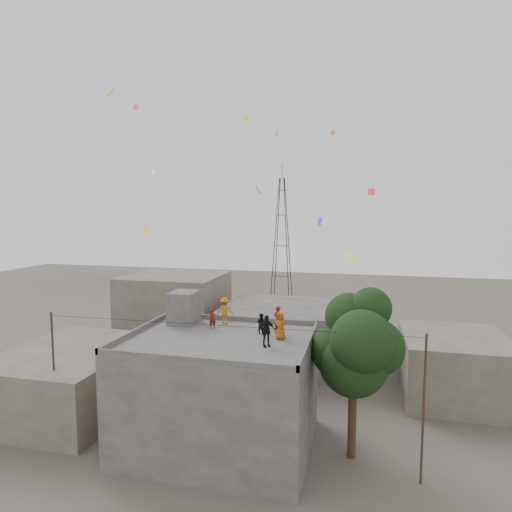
# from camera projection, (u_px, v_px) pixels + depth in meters

# --- Properties ---
(ground) EXTENTS (140.00, 140.00, 0.00)m
(ground) POSITION_uv_depth(u_px,v_px,m) (220.00, 444.00, 24.06)
(ground) COLOR #46403A
(ground) RESTS_ON ground
(main_building) EXTENTS (10.00, 8.00, 6.10)m
(main_building) POSITION_uv_depth(u_px,v_px,m) (220.00, 392.00, 23.75)
(main_building) COLOR #444240
(main_building) RESTS_ON ground
(parapet) EXTENTS (10.00, 8.00, 0.30)m
(parapet) POSITION_uv_depth(u_px,v_px,m) (219.00, 336.00, 23.42)
(parapet) COLOR #444240
(parapet) RESTS_ON main_building
(stair_head_box) EXTENTS (1.60, 1.80, 2.00)m
(stair_head_box) POSITION_uv_depth(u_px,v_px,m) (184.00, 307.00, 26.62)
(stair_head_box) COLOR #444240
(stair_head_box) RESTS_ON main_building
(neighbor_west) EXTENTS (8.00, 10.00, 4.00)m
(neighbor_west) POSITION_uv_depth(u_px,v_px,m) (73.00, 378.00, 28.43)
(neighbor_west) COLOR #575045
(neighbor_west) RESTS_ON ground
(neighbor_north) EXTENTS (12.00, 9.00, 5.00)m
(neighbor_north) POSITION_uv_depth(u_px,v_px,m) (294.00, 335.00, 36.84)
(neighbor_north) COLOR #444240
(neighbor_north) RESTS_ON ground
(neighbor_northwest) EXTENTS (9.00, 8.00, 7.00)m
(neighbor_northwest) POSITION_uv_depth(u_px,v_px,m) (175.00, 310.00, 41.55)
(neighbor_northwest) COLOR #575045
(neighbor_northwest) RESTS_ON ground
(neighbor_east) EXTENTS (7.00, 8.00, 4.40)m
(neighbor_east) POSITION_uv_depth(u_px,v_px,m) (454.00, 366.00, 30.12)
(neighbor_east) COLOR #575045
(neighbor_east) RESTS_ON ground
(tree) EXTENTS (4.90, 4.60, 9.10)m
(tree) POSITION_uv_depth(u_px,v_px,m) (357.00, 345.00, 22.24)
(tree) COLOR black
(tree) RESTS_ON ground
(utility_line) EXTENTS (20.12, 0.62, 7.40)m
(utility_line) POSITION_uv_depth(u_px,v_px,m) (221.00, 388.00, 22.34)
(utility_line) COLOR black
(utility_line) RESTS_ON ground
(transmission_tower) EXTENTS (2.97, 2.97, 20.01)m
(transmission_tower) POSITION_uv_depth(u_px,v_px,m) (282.00, 239.00, 62.71)
(transmission_tower) COLOR black
(transmission_tower) RESTS_ON ground
(person_red_adult) EXTENTS (0.70, 0.60, 1.64)m
(person_red_adult) POSITION_uv_depth(u_px,v_px,m) (278.00, 320.00, 24.20)
(person_red_adult) COLOR maroon
(person_red_adult) RESTS_ON main_building
(person_orange_child) EXTENTS (0.88, 0.78, 1.52)m
(person_orange_child) POSITION_uv_depth(u_px,v_px,m) (280.00, 326.00, 23.25)
(person_orange_child) COLOR #AA5413
(person_orange_child) RESTS_ON main_building
(person_dark_child) EXTENTS (0.71, 0.65, 1.19)m
(person_dark_child) POSITION_uv_depth(u_px,v_px,m) (261.00, 324.00, 24.32)
(person_dark_child) COLOR black
(person_dark_child) RESTS_ON main_building
(person_dark_adult) EXTENTS (1.04, 0.84, 1.65)m
(person_dark_adult) POSITION_uv_depth(u_px,v_px,m) (266.00, 331.00, 22.01)
(person_dark_adult) COLOR black
(person_dark_adult) RESTS_ON main_building
(person_orange_adult) EXTENTS (1.14, 0.73, 1.67)m
(person_orange_adult) POSITION_uv_depth(u_px,v_px,m) (225.00, 311.00, 26.45)
(person_orange_adult) COLOR #C96A17
(person_orange_adult) RESTS_ON main_building
(person_red_child) EXTENTS (0.51, 0.46, 1.17)m
(person_red_child) POSITION_uv_depth(u_px,v_px,m) (213.00, 319.00, 25.37)
(person_red_child) COLOR #62160F
(person_red_child) RESTS_ON main_building
(kites) EXTENTS (18.32, 18.02, 10.49)m
(kites) POSITION_uv_depth(u_px,v_px,m) (271.00, 173.00, 27.81)
(kites) COLOR orange
(kites) RESTS_ON ground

